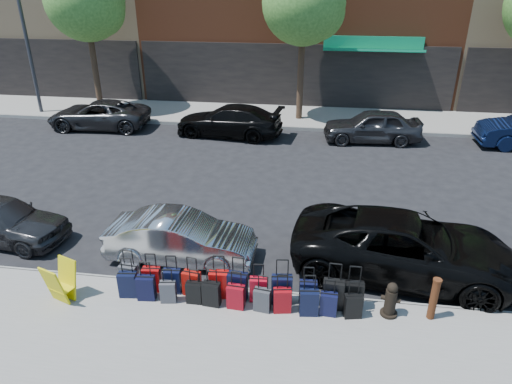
% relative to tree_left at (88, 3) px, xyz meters
% --- Properties ---
extents(ground, '(120.00, 120.00, 0.00)m').
position_rel_tree_left_xyz_m(ground, '(9.86, -9.50, -5.41)').
color(ground, black).
rests_on(ground, ground).
extents(sidewalk_near, '(60.00, 4.00, 0.15)m').
position_rel_tree_left_xyz_m(sidewalk_near, '(9.86, -16.00, -5.34)').
color(sidewalk_near, gray).
rests_on(sidewalk_near, ground).
extents(sidewalk_far, '(60.00, 4.00, 0.15)m').
position_rel_tree_left_xyz_m(sidewalk_far, '(9.86, 0.50, -5.34)').
color(sidewalk_far, gray).
rests_on(sidewalk_far, ground).
extents(curb_near, '(60.00, 0.08, 0.15)m').
position_rel_tree_left_xyz_m(curb_near, '(9.86, -13.98, -5.34)').
color(curb_near, gray).
rests_on(curb_near, ground).
extents(curb_far, '(60.00, 0.08, 0.15)m').
position_rel_tree_left_xyz_m(curb_far, '(9.86, -1.52, -5.34)').
color(curb_far, gray).
rests_on(curb_far, ground).
extents(tree_left, '(3.80, 3.80, 7.27)m').
position_rel_tree_left_xyz_m(tree_left, '(0.00, 0.00, 0.00)').
color(tree_left, black).
rests_on(tree_left, sidewalk_far).
extents(tree_center, '(3.80, 3.80, 7.27)m').
position_rel_tree_left_xyz_m(tree_center, '(10.50, 0.00, 0.00)').
color(tree_center, black).
rests_on(tree_center, sidewalk_far).
extents(streetlight, '(2.59, 0.18, 8.00)m').
position_rel_tree_left_xyz_m(streetlight, '(-2.94, -0.70, -0.75)').
color(streetlight, '#333338').
rests_on(streetlight, sidewalk_far).
extents(suitcase_front_0, '(0.42, 0.25, 0.98)m').
position_rel_tree_left_xyz_m(suitcase_front_0, '(7.32, -14.31, -4.96)').
color(suitcase_front_0, '#3A3A3F').
rests_on(suitcase_front_0, sidewalk_near).
extents(suitcase_front_1, '(0.41, 0.25, 0.95)m').
position_rel_tree_left_xyz_m(suitcase_front_1, '(7.86, -14.32, -4.96)').
color(suitcase_front_1, '#97090A').
rests_on(suitcase_front_1, sidewalk_near).
extents(suitcase_front_2, '(0.41, 0.25, 0.94)m').
position_rel_tree_left_xyz_m(suitcase_front_2, '(8.33, -14.32, -4.97)').
color(suitcase_front_2, black).
rests_on(suitcase_front_2, sidewalk_near).
extents(suitcase_front_3, '(0.42, 0.27, 0.95)m').
position_rel_tree_left_xyz_m(suitcase_front_3, '(8.79, -14.34, -4.97)').
color(suitcase_front_3, '#9E100A').
rests_on(suitcase_front_3, sidewalk_near).
extents(suitcase_front_4, '(0.44, 0.26, 1.03)m').
position_rel_tree_left_xyz_m(suitcase_front_4, '(9.41, -14.31, -4.94)').
color(suitcase_front_4, '#AF0C0B').
rests_on(suitcase_front_4, sidewalk_near).
extents(suitcase_front_5, '(0.45, 0.27, 1.04)m').
position_rel_tree_left_xyz_m(suitcase_front_5, '(9.83, -14.33, -4.94)').
color(suitcase_front_5, black).
rests_on(suitcase_front_5, sidewalk_near).
extents(suitcase_front_6, '(0.39, 0.24, 0.91)m').
position_rel_tree_left_xyz_m(suitcase_front_6, '(10.29, -14.33, -4.98)').
color(suitcase_front_6, '#B00B1C').
rests_on(suitcase_front_6, sidewalk_near).
extents(suitcase_front_7, '(0.47, 0.29, 1.07)m').
position_rel_tree_left_xyz_m(suitcase_front_7, '(10.81, -14.32, -4.93)').
color(suitcase_front_7, black).
rests_on(suitcase_front_7, sidewalk_near).
extents(suitcase_front_8, '(0.39, 0.23, 0.91)m').
position_rel_tree_left_xyz_m(suitcase_front_8, '(11.37, -14.29, -4.98)').
color(suitcase_front_8, black).
rests_on(suitcase_front_8, sidewalk_near).
extents(suitcase_front_9, '(0.46, 0.27, 1.08)m').
position_rel_tree_left_xyz_m(suitcase_front_9, '(11.91, -14.33, -4.92)').
color(suitcase_front_9, black).
rests_on(suitcase_front_9, sidewalk_near).
extents(suitcase_front_10, '(0.42, 0.23, 1.02)m').
position_rel_tree_left_xyz_m(suitcase_front_10, '(12.34, -14.28, -4.94)').
color(suitcase_front_10, black).
rests_on(suitcase_front_10, sidewalk_near).
extents(suitcase_back_0, '(0.42, 0.28, 0.95)m').
position_rel_tree_left_xyz_m(suitcase_back_0, '(7.40, -14.58, -4.96)').
color(suitcase_back_0, black).
rests_on(suitcase_back_0, sidewalk_near).
extents(suitcase_back_1, '(0.41, 0.26, 0.93)m').
position_rel_tree_left_xyz_m(suitcase_back_1, '(7.84, -14.63, -4.97)').
color(suitcase_back_1, black).
rests_on(suitcase_back_1, sidewalk_near).
extents(suitcase_back_2, '(0.37, 0.25, 0.81)m').
position_rel_tree_left_xyz_m(suitcase_back_2, '(8.34, -14.65, -5.01)').
color(suitcase_back_2, '#404045').
rests_on(suitcase_back_2, sidewalk_near).
extents(suitcase_back_3, '(0.34, 0.20, 0.82)m').
position_rel_tree_left_xyz_m(suitcase_back_3, '(8.92, -14.60, -5.01)').
color(suitcase_back_3, black).
rests_on(suitcase_back_3, sidewalk_near).
extents(suitcase_back_4, '(0.39, 0.25, 0.90)m').
position_rel_tree_left_xyz_m(suitcase_back_4, '(9.31, -14.62, -4.98)').
color(suitcase_back_4, black).
rests_on(suitcase_back_4, sidewalk_near).
extents(suitcase_back_5, '(0.39, 0.24, 0.88)m').
position_rel_tree_left_xyz_m(suitcase_back_5, '(9.85, -14.64, -4.99)').
color(suitcase_back_5, maroon).
rests_on(suitcase_back_5, sidewalk_near).
extents(suitcase_back_6, '(0.38, 0.25, 0.85)m').
position_rel_tree_left_xyz_m(suitcase_back_6, '(10.42, -14.64, -5.00)').
color(suitcase_back_6, '#37373C').
rests_on(suitcase_back_6, sidewalk_near).
extents(suitcase_back_7, '(0.41, 0.28, 0.89)m').
position_rel_tree_left_xyz_m(suitcase_back_7, '(10.84, -14.62, -4.98)').
color(suitcase_back_7, maroon).
rests_on(suitcase_back_7, sidewalk_near).
extents(suitcase_back_8, '(0.42, 0.27, 0.95)m').
position_rel_tree_left_xyz_m(suitcase_back_8, '(11.41, -14.63, -4.97)').
color(suitcase_back_8, black).
rests_on(suitcase_back_8, sidewalk_near).
extents(suitcase_back_9, '(0.36, 0.22, 0.85)m').
position_rel_tree_left_xyz_m(suitcase_back_9, '(11.81, -14.58, -5.00)').
color(suitcase_back_9, black).
rests_on(suitcase_back_9, sidewalk_near).
extents(suitcase_back_10, '(0.40, 0.28, 0.86)m').
position_rel_tree_left_xyz_m(suitcase_back_10, '(12.32, -14.58, -4.99)').
color(suitcase_back_10, black).
rests_on(suitcase_back_10, sidewalk_near).
extents(fire_hydrant, '(0.41, 0.36, 0.80)m').
position_rel_tree_left_xyz_m(fire_hydrant, '(13.09, -14.41, -4.89)').
color(fire_hydrant, black).
rests_on(fire_hydrant, sidewalk_near).
extents(bollard, '(0.18, 0.18, 0.98)m').
position_rel_tree_left_xyz_m(bollard, '(13.95, -14.39, -4.76)').
color(bollard, '#38190C').
rests_on(bollard, sidewalk_near).
extents(display_rack, '(0.69, 0.72, 0.93)m').
position_rel_tree_left_xyz_m(display_rack, '(6.03, -14.93, -4.80)').
color(display_rack, yellow).
rests_on(display_rack, sidewalk_near).
extents(car_near_0, '(3.88, 1.93, 1.27)m').
position_rel_tree_left_xyz_m(car_near_0, '(2.93, -12.55, -4.78)').
color(car_near_0, '#313134').
rests_on(car_near_0, ground).
extents(car_near_1, '(3.79, 1.35, 1.24)m').
position_rel_tree_left_xyz_m(car_near_1, '(8.09, -12.78, -4.79)').
color(car_near_1, silver).
rests_on(car_near_1, ground).
extents(car_near_2, '(5.70, 3.21, 1.51)m').
position_rel_tree_left_xyz_m(car_near_2, '(13.64, -12.60, -4.66)').
color(car_near_2, black).
rests_on(car_near_2, ground).
extents(car_far_0, '(4.83, 2.43, 1.31)m').
position_rel_tree_left_xyz_m(car_far_0, '(0.98, -2.49, -4.76)').
color(car_far_0, '#2E2E30').
rests_on(car_far_0, ground).
extents(car_far_1, '(5.02, 2.51, 1.40)m').
position_rel_tree_left_xyz_m(car_far_1, '(7.35, -2.77, -4.71)').
color(car_far_1, black).
rests_on(car_far_1, ground).
extents(car_far_2, '(4.28, 1.97, 1.42)m').
position_rel_tree_left_xyz_m(car_far_2, '(13.68, -2.68, -4.70)').
color(car_far_2, '#323234').
rests_on(car_far_2, ground).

